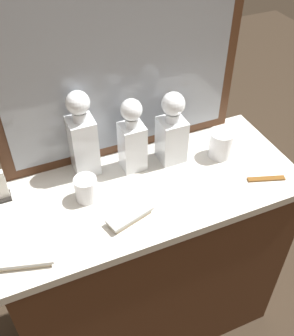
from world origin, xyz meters
TOP-DOWN VIEW (x-y plane):
  - ground_plane at (0.00, 0.00)m, footprint 6.00×6.00m
  - dresser at (0.00, 0.00)m, footprint 1.05×0.47m
  - dresser_mirror at (0.00, 0.22)m, footprint 0.86×0.03m
  - crystal_decanter_right at (-0.16, 0.16)m, footprint 0.08×0.08m
  - crystal_decanter_far_left at (0.14, 0.10)m, footprint 0.09×0.09m
  - crystal_decanter_center at (-0.01, 0.11)m, footprint 0.08×0.08m
  - crystal_tumbler_far_right at (0.31, 0.04)m, footprint 0.08×0.08m
  - crystal_tumbler_far_left at (-0.20, 0.03)m, footprint 0.07×0.07m
  - silver_brush_far_right at (-0.43, -0.15)m, footprint 0.17×0.10m
  - silver_brush_center at (-0.11, -0.11)m, footprint 0.16×0.09m
  - tortoiseshell_comb at (0.38, -0.13)m, footprint 0.13×0.06m
  - napkin_holder at (-0.45, 0.13)m, footprint 0.05×0.05m

SIDE VIEW (x-z plane):
  - ground_plane at x=0.00m, z-range 0.00..0.00m
  - dresser at x=0.00m, z-range 0.00..0.86m
  - tortoiseshell_comb at x=0.38m, z-range 0.86..0.87m
  - silver_brush_far_right at x=-0.43m, z-range 0.86..0.89m
  - silver_brush_center at x=-0.11m, z-range 0.86..0.89m
  - crystal_tumbler_far_left at x=-0.20m, z-range 0.86..0.94m
  - crystal_tumbler_far_right at x=0.31m, z-range 0.86..0.96m
  - napkin_holder at x=-0.45m, z-range 0.85..0.96m
  - crystal_decanter_far_left at x=0.14m, z-range 0.84..1.10m
  - crystal_decanter_center at x=-0.01m, z-range 0.84..1.11m
  - crystal_decanter_right at x=-0.16m, z-range 0.83..1.14m
  - dresser_mirror at x=0.00m, z-range 0.86..1.63m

